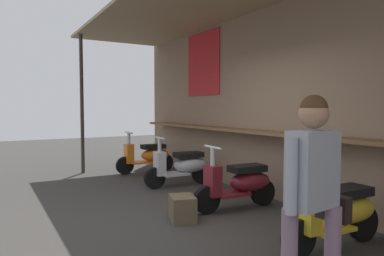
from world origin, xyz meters
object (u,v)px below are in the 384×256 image
(scooter_silver, at_px, (183,166))
(merchandise_crate, at_px, (182,208))
(scooter_yellow, at_px, (338,212))
(shopper_with_handbag, at_px, (314,183))
(scooter_maroon, at_px, (241,183))
(scooter_orange, at_px, (149,156))

(scooter_silver, height_order, merchandise_crate, scooter_silver)
(scooter_yellow, distance_m, shopper_with_handbag, 1.53)
(scooter_silver, bearing_deg, scooter_yellow, 93.96)
(scooter_maroon, height_order, shopper_with_handbag, shopper_with_handbag)
(scooter_yellow, distance_m, merchandise_crate, 1.95)
(merchandise_crate, bearing_deg, shopper_with_handbag, -4.86)
(scooter_orange, distance_m, scooter_silver, 1.67)
(scooter_silver, xyz_separation_m, shopper_with_handbag, (4.19, -1.22, 0.58))
(scooter_maroon, bearing_deg, shopper_with_handbag, 66.64)
(scooter_yellow, bearing_deg, merchandise_crate, -55.98)
(scooter_silver, distance_m, merchandise_crate, 2.12)
(scooter_maroon, distance_m, shopper_with_handbag, 2.76)
(shopper_with_handbag, bearing_deg, scooter_orange, -17.96)
(scooter_orange, xyz_separation_m, shopper_with_handbag, (5.86, -1.22, 0.58))
(scooter_silver, bearing_deg, scooter_maroon, 93.96)
(scooter_orange, relative_size, merchandise_crate, 3.55)
(scooter_maroon, relative_size, shopper_with_handbag, 0.87)
(scooter_maroon, height_order, merchandise_crate, scooter_maroon)
(scooter_orange, height_order, scooter_yellow, same)
(scooter_maroon, relative_size, scooter_yellow, 1.00)
(scooter_silver, relative_size, merchandise_crate, 3.55)
(scooter_orange, height_order, scooter_maroon, same)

